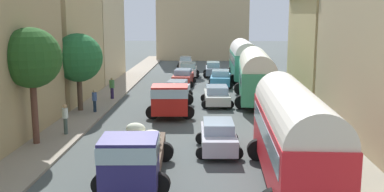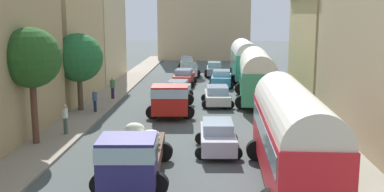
# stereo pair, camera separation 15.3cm
# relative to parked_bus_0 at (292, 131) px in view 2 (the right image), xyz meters

# --- Properties ---
(ground_plane) EXTENTS (154.00, 154.00, 0.00)m
(ground_plane) POSITION_rel_parked_bus_0_xyz_m (-4.42, 18.32, -2.23)
(ground_plane) COLOR #49504F
(sidewalk_left) EXTENTS (2.50, 70.00, 0.14)m
(sidewalk_left) POSITION_rel_parked_bus_0_xyz_m (-11.67, 18.32, -2.16)
(sidewalk_left) COLOR gray
(sidewalk_left) RESTS_ON ground
(sidewalk_right) EXTENTS (2.50, 70.00, 0.14)m
(sidewalk_right) POSITION_rel_parked_bus_0_xyz_m (2.83, 18.32, -2.16)
(sidewalk_right) COLOR gray
(sidewalk_right) RESTS_ON ground
(building_left_2) EXTENTS (4.83, 10.28, 9.79)m
(building_left_2) POSITION_rel_parked_bus_0_xyz_m (-15.11, 17.90, 2.70)
(building_left_2) COLOR tan
(building_left_2) RESTS_ON ground
(building_left_3) EXTENTS (6.09, 10.18, 12.95)m
(building_left_3) POSITION_rel_parked_bus_0_xyz_m (-15.68, 28.41, 4.28)
(building_left_3) COLOR #CDB689
(building_left_3) RESTS_ON ground
(building_right_2) EXTENTS (5.81, 11.13, 8.78)m
(building_right_2) POSITION_rel_parked_bus_0_xyz_m (6.72, 20.52, 2.20)
(building_right_2) COLOR tan
(building_right_2) RESTS_ON ground
(distant_church) EXTENTS (13.31, 6.17, 20.27)m
(distant_church) POSITION_rel_parked_bus_0_xyz_m (-4.42, 50.60, 4.82)
(distant_church) COLOR tan
(distant_church) RESTS_ON ground
(parked_bus_0) EXTENTS (3.28, 9.77, 4.00)m
(parked_bus_0) POSITION_rel_parked_bus_0_xyz_m (0.00, 0.00, 0.00)
(parked_bus_0) COLOR red
(parked_bus_0) RESTS_ON ground
(parked_bus_1) EXTENTS (3.60, 9.71, 3.98)m
(parked_bus_1) POSITION_rel_parked_bus_0_xyz_m (0.27, 17.46, -0.04)
(parked_bus_1) COLOR #359464
(parked_bus_1) RESTS_ON ground
(parked_bus_2) EXTENTS (3.32, 8.95, 4.07)m
(parked_bus_2) POSITION_rel_parked_bus_0_xyz_m (0.13, 28.78, 0.03)
(parked_bus_2) COLOR #338E72
(parked_bus_2) RESTS_ON ground
(cargo_truck_0) EXTENTS (3.19, 6.88, 2.34)m
(cargo_truck_0) POSITION_rel_parked_bus_0_xyz_m (-6.32, -0.11, -1.02)
(cargo_truck_0) COLOR navy
(cargo_truck_0) RESTS_ON ground
(cargo_truck_1) EXTENTS (3.41, 7.49, 2.26)m
(cargo_truck_1) POSITION_rel_parked_bus_0_xyz_m (-5.94, 12.61, -1.06)
(cargo_truck_1) COLOR #B11B15
(cargo_truck_1) RESTS_ON ground
(car_0) EXTENTS (2.40, 4.01, 1.55)m
(car_0) POSITION_rel_parked_bus_0_xyz_m (-5.89, 17.84, -1.45)
(car_0) COLOR silver
(car_0) RESTS_ON ground
(car_1) EXTENTS (2.41, 4.19, 1.58)m
(car_1) POSITION_rel_parked_bus_0_xyz_m (-5.85, 25.06, -1.43)
(car_1) COLOR #AE2B22
(car_1) RESTS_ON ground
(car_2) EXTENTS (2.42, 3.76, 1.55)m
(car_2) POSITION_rel_parked_bus_0_xyz_m (-5.64, 31.13, -1.45)
(car_2) COLOR silver
(car_2) RESTS_ON ground
(car_3) EXTENTS (2.19, 3.95, 1.43)m
(car_3) POSITION_rel_parked_bus_0_xyz_m (-6.36, 39.16, -1.50)
(car_3) COLOR white
(car_3) RESTS_ON ground
(car_4) EXTENTS (2.35, 4.17, 1.54)m
(car_4) POSITION_rel_parked_bus_0_xyz_m (-2.88, 4.40, -1.45)
(car_4) COLOR silver
(car_4) RESTS_ON ground
(car_5) EXTENTS (2.49, 4.16, 1.45)m
(car_5) POSITION_rel_parked_bus_0_xyz_m (-2.78, 15.96, -1.49)
(car_5) COLOR silver
(car_5) RESTS_ON ground
(car_6) EXTENTS (2.51, 4.08, 1.57)m
(car_6) POSITION_rel_parked_bus_0_xyz_m (-2.30, 24.59, -1.43)
(car_6) COLOR #3B8FBF
(car_6) RESTS_ON ground
(car_7) EXTENTS (2.16, 3.91, 1.58)m
(car_7) POSITION_rel_parked_bus_0_xyz_m (-2.97, 31.61, -1.44)
(car_7) COLOR gray
(car_7) RESTS_ON ground
(pedestrian_1) EXTENTS (0.37, 0.37, 1.69)m
(pedestrian_1) POSITION_rel_parked_bus_0_xyz_m (-11.17, 12.57, -1.26)
(pedestrian_1) COLOR #17283B
(pedestrian_1) RESTS_ON ground
(pedestrian_2) EXTENTS (0.34, 0.34, 1.85)m
(pedestrian_2) POSITION_rel_parked_bus_0_xyz_m (-11.35, 6.81, -1.15)
(pedestrian_2) COLOR #42534E
(pedestrian_2) RESTS_ON ground
(pedestrian_3) EXTENTS (0.56, 0.56, 1.82)m
(pedestrian_3) POSITION_rel_parked_bus_0_xyz_m (-11.03, 17.49, -1.20)
(pedestrian_3) COLOR #2A1D49
(pedestrian_3) RESTS_ON ground
(roadside_tree_1) EXTENTS (3.07, 3.07, 6.13)m
(roadside_tree_1) POSITION_rel_parked_bus_0_xyz_m (-12.32, 4.96, 2.33)
(roadside_tree_1) COLOR brown
(roadside_tree_1) RESTS_ON ground
(roadside_tree_2) EXTENTS (3.33, 3.33, 5.48)m
(roadside_tree_2) POSITION_rel_parked_bus_0_xyz_m (-12.32, 13.10, 1.57)
(roadside_tree_2) COLOR brown
(roadside_tree_2) RESTS_ON ground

